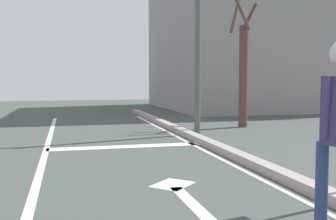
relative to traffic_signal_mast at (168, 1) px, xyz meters
name	(u,v)px	position (x,y,z in m)	size (l,w,h in m)	color
lane_line_center	(36,187)	(-2.95, -4.46, -3.42)	(0.12, 20.00, 0.01)	silver
lane_line_curbside	(251,173)	(0.18, -4.46, -3.42)	(0.12, 20.00, 0.01)	silver
stop_bar	(126,146)	(-1.31, -1.50, -3.42)	(3.28, 0.40, 0.01)	silver
lane_arrow_stem	(191,203)	(-1.14, -5.64, -3.42)	(0.16, 1.40, 0.01)	silver
lane_arrow_head	(173,184)	(-1.14, -4.79, -3.42)	(0.56, 0.44, 0.01)	silver
curb_strip	(266,168)	(0.43, -4.46, -3.35)	(0.24, 24.00, 0.14)	#9E9696
traffic_signal_mast	(168,1)	(0.00, 0.00, 0.00)	(3.83, 0.34, 5.04)	#525A55
roadside_tree	(243,70)	(2.68, 1.27, -1.68)	(0.88, 0.88, 4.04)	brown
building_block	(258,27)	(7.22, 9.30, 0.76)	(9.77, 9.00, 8.36)	gray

